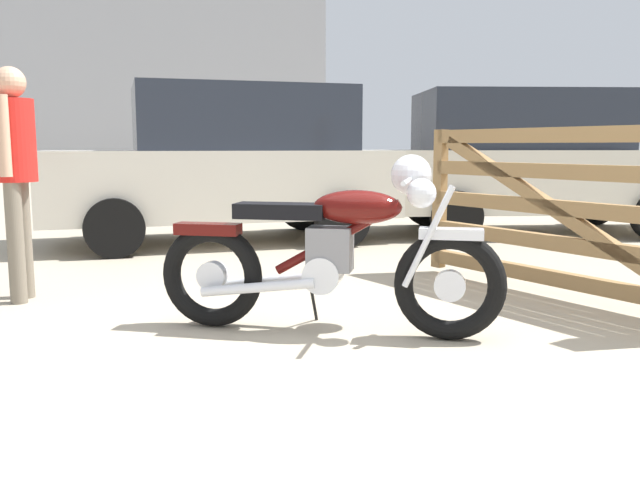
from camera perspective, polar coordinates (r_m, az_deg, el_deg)
The scene contains 7 objects.
ground_plane at distance 3.69m, azimuth 0.42°, elevation -9.53°, with size 80.00×80.00×0.00m, color tan.
vintage_motorcycle at distance 3.96m, azimuth 1.41°, elevation -0.99°, with size 1.96×0.93×1.07m.
timber_gate at distance 4.98m, azimuth 22.07°, elevation 2.74°, with size 1.09×2.40×1.60m.
bystander at distance 5.22m, azimuth -24.63°, elevation 6.29°, with size 0.30×0.46×1.66m.
pale_sedan_back at distance 7.84m, azimuth -7.84°, elevation 6.55°, with size 4.04×2.11×1.78m.
blue_hatchback_right at distance 8.96m, azimuth 17.31°, elevation 6.44°, with size 4.10×2.25×1.78m.
industrial_building at distance 33.49m, azimuth -19.94°, elevation 13.54°, with size 23.05×11.85×20.09m.
Camera 1 is at (-0.72, -3.44, 1.12)m, focal length 37.50 mm.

